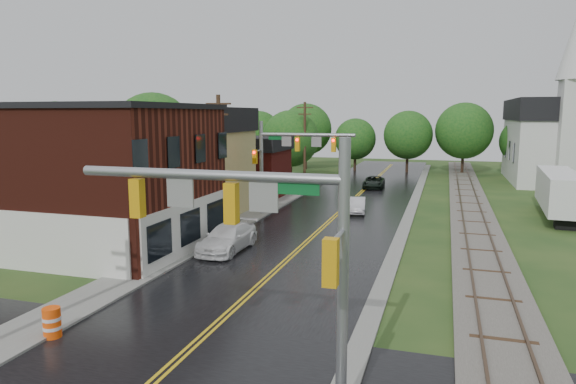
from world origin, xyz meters
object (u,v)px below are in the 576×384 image
at_px(tree_left_c, 230,145).
at_px(brick_building, 80,176).
at_px(church, 561,131).
at_px(traffic_signal_near, 260,226).
at_px(tree_left_b, 154,136).
at_px(pickup_white, 228,238).
at_px(suv_dark, 374,182).
at_px(sedan_silver, 357,205).
at_px(tree_left_a, 59,149).
at_px(construction_barrel, 52,323).
at_px(semi_trailer, 559,191).
at_px(traffic_signal_far, 288,151).
at_px(utility_pole_b, 219,159).
at_px(utility_pole_c, 305,142).
at_px(tree_left_e, 292,140).

bearing_deg(tree_left_c, brick_building, -86.86).
height_order(church, traffic_signal_near, church).
height_order(tree_left_b, pickup_white, tree_left_b).
bearing_deg(suv_dark, sedan_silver, -90.30).
bearing_deg(brick_building, tree_left_a, 136.87).
height_order(tree_left_b, construction_barrel, tree_left_b).
height_order(suv_dark, semi_trailer, semi_trailer).
bearing_deg(semi_trailer, traffic_signal_far, -165.01).
bearing_deg(utility_pole_b, tree_left_b, 138.14).
xyz_separation_m(utility_pole_b, suv_dark, (7.60, 21.76, -4.10)).
xyz_separation_m(utility_pole_c, suv_dark, (7.60, -0.24, -4.10)).
relative_size(brick_building, semi_trailer, 1.33).
xyz_separation_m(utility_pole_c, tree_left_b, (-11.05, -12.10, 1.00)).
bearing_deg(tree_left_b, tree_left_a, -101.31).
relative_size(brick_building, sedan_silver, 3.89).
height_order(tree_left_c, suv_dark, tree_left_c).
height_order(brick_building, tree_left_c, brick_building).
distance_m(tree_left_a, pickup_white, 17.53).
height_order(traffic_signal_far, utility_pole_b, utility_pole_b).
bearing_deg(traffic_signal_far, sedan_silver, 29.72).
height_order(tree_left_b, tree_left_e, tree_left_b).
distance_m(traffic_signal_far, utility_pole_b, 6.01).
distance_m(utility_pole_b, suv_dark, 23.41).
bearing_deg(tree_left_c, construction_barrel, -76.16).
bearing_deg(semi_trailer, pickup_white, -141.37).
bearing_deg(church, utility_pole_b, -130.18).
xyz_separation_m(traffic_signal_far, pickup_white, (-0.33, -10.63, -4.23)).
distance_m(tree_left_c, tree_left_e, 7.82).
height_order(tree_left_e, pickup_white, tree_left_e).
relative_size(church, traffic_signal_far, 2.72).
relative_size(brick_building, tree_left_a, 1.65).
xyz_separation_m(traffic_signal_near, suv_dark, (-2.67, 41.76, -4.35)).
xyz_separation_m(tree_left_c, suv_dark, (14.65, 3.86, -3.89)).
height_order(brick_building, utility_pole_c, utility_pole_c).
distance_m(church, pickup_white, 44.59).
relative_size(traffic_signal_far, tree_left_b, 0.76).
xyz_separation_m(tree_left_c, construction_barrel, (8.85, -35.90, -3.97)).
height_order(pickup_white, semi_trailer, semi_trailer).
relative_size(tree_left_a, pickup_white, 1.69).
xyz_separation_m(traffic_signal_near, tree_left_b, (-21.32, 29.90, 0.75)).
height_order(tree_left_b, suv_dark, tree_left_b).
relative_size(sedan_silver, semi_trailer, 0.34).
bearing_deg(utility_pole_c, tree_left_c, -149.80).
bearing_deg(sedan_silver, pickup_white, -118.44).
bearing_deg(utility_pole_c, sedan_silver, -60.17).
xyz_separation_m(tree_left_a, tree_left_c, (6.00, 18.00, -0.60)).
relative_size(church, construction_barrel, 18.45).
distance_m(tree_left_a, construction_barrel, 23.70).
relative_size(tree_left_a, tree_left_b, 0.89).
bearing_deg(traffic_signal_near, semi_trailer, 67.41).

